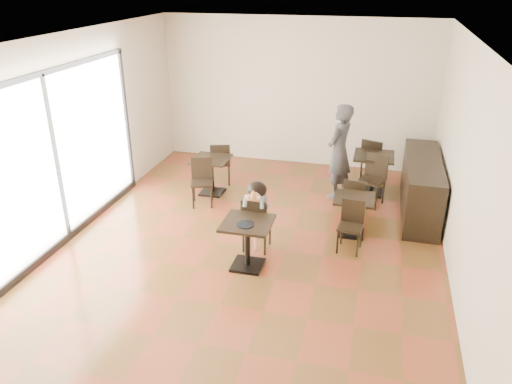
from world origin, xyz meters
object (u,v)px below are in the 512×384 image
(child_chair, at_px, (257,223))
(chair_left_b, at_px, (202,183))
(chair_back_b, at_px, (372,181))
(cafe_table_mid, at_px, (353,216))
(adult_patron, at_px, (339,152))
(cafe_table_back, at_px, (372,174))
(chair_mid_a, at_px, (355,199))
(chair_mid_b, at_px, (350,228))
(child, at_px, (257,216))
(child_table, at_px, (248,244))
(chair_back_a, at_px, (374,161))
(chair_left_a, at_px, (220,163))
(cafe_table_left, at_px, (212,176))

(child_chair, xyz_separation_m, chair_left_b, (-1.39, 1.32, -0.01))
(chair_back_b, bearing_deg, cafe_table_mid, -81.04)
(adult_patron, distance_m, chair_left_b, 2.65)
(chair_left_b, bearing_deg, chair_back_b, -3.51)
(cafe_table_back, height_order, chair_back_b, chair_back_b)
(chair_mid_a, distance_m, chair_left_b, 2.81)
(chair_left_b, bearing_deg, adult_patron, 5.40)
(chair_mid_a, xyz_separation_m, chair_mid_b, (0.00, -1.10, 0.00))
(adult_patron, bearing_deg, chair_back_b, 88.72)
(child, xyz_separation_m, adult_patron, (1.01, 2.35, 0.35))
(adult_patron, bearing_deg, child_chair, -3.49)
(child_table, height_order, chair_back_a, chair_back_a)
(cafe_table_mid, bearing_deg, chair_left_a, 150.75)
(cafe_table_left, xyz_separation_m, chair_left_b, (0.00, -0.55, 0.07))
(chair_mid_a, bearing_deg, chair_back_a, -91.92)
(child_table, xyz_separation_m, chair_left_a, (-1.39, 2.97, 0.07))
(child_table, height_order, cafe_table_back, cafe_table_back)
(cafe_table_left, relative_size, chair_back_b, 0.76)
(chair_mid_b, height_order, chair_left_a, chair_left_a)
(chair_mid_a, bearing_deg, adult_patron, -61.04)
(child, relative_size, chair_left_b, 1.29)
(adult_patron, bearing_deg, chair_mid_a, 43.09)
(chair_back_a, bearing_deg, cafe_table_left, 43.37)
(child_table, bearing_deg, cafe_table_back, 62.59)
(chair_mid_a, bearing_deg, chair_left_b, 7.23)
(adult_patron, relative_size, chair_left_a, 2.08)
(chair_back_a, bearing_deg, child_chair, 82.34)
(adult_patron, relative_size, chair_mid_a, 2.26)
(cafe_table_mid, distance_m, chair_left_a, 3.22)
(chair_mid_a, height_order, chair_back_a, chair_back_a)
(cafe_table_mid, xyz_separation_m, chair_back_b, (0.24, 1.25, 0.14))
(child_table, distance_m, child_chair, 0.56)
(adult_patron, distance_m, cafe_table_left, 2.50)
(cafe_table_back, height_order, chair_left_a, chair_left_a)
(chair_back_a, bearing_deg, child, 82.34)
(chair_mid_b, bearing_deg, chair_left_a, 148.54)
(child_chair, distance_m, chair_mid_a, 1.99)
(chair_left_a, height_order, chair_back_b, chair_back_b)
(cafe_table_mid, relative_size, chair_back_a, 0.70)
(child_chair, height_order, cafe_table_back, child_chair)
(child_table, xyz_separation_m, child, (-0.00, 0.55, 0.19))
(cafe_table_mid, bearing_deg, chair_mid_a, 90.00)
(cafe_table_back, height_order, chair_mid_a, chair_mid_a)
(child_chair, distance_m, chair_back_a, 3.60)
(chair_left_a, bearing_deg, child_chair, 101.91)
(cafe_table_back, relative_size, chair_mid_a, 0.99)
(child_chair, bearing_deg, cafe_table_left, -53.44)
(child, relative_size, cafe_table_left, 1.55)
(cafe_table_mid, bearing_deg, child, -149.20)
(child_table, bearing_deg, adult_patron, 70.80)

